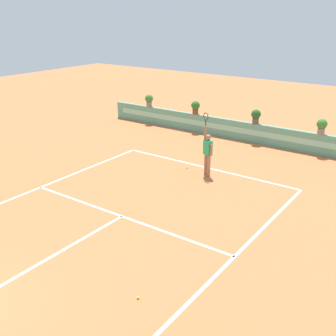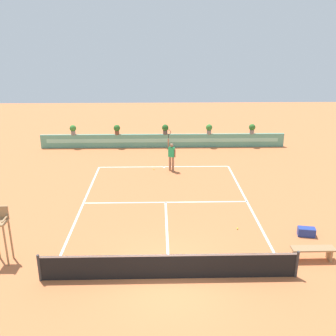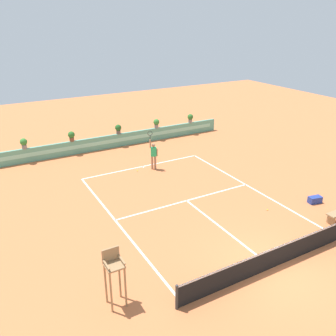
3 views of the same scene
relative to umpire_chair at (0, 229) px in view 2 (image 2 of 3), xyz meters
The scene contains 15 objects.
ground_plane 7.84m from the umpire_chair, 37.85° to the left, with size 60.00×60.00×0.00m, color #C66B3D.
court_lines 8.29m from the umpire_chair, 41.82° to the left, with size 8.32×11.94×0.01m.
net 6.28m from the umpire_chair, 11.71° to the right, with size 8.92×0.10×1.00m.
back_wall_barrier 16.33m from the umpire_chair, 68.05° to the left, with size 18.00×0.21×1.00m.
umpire_chair is the anchor object (origin of this frame).
bench_courtside 11.52m from the umpire_chair, ahead, with size 1.60×0.44×0.51m.
gear_bag 12.09m from the umpire_chair, ahead, with size 0.70×0.36×0.36m, color navy.
tennis_player 11.86m from the umpire_chair, 56.51° to the left, with size 0.58×0.34×2.58m.
tennis_ball_near_baseline 11.54m from the umpire_chair, 61.53° to the left, with size 0.07×0.07×0.07m, color #CCE033.
tennis_ball_mid_court 9.51m from the umpire_chair, 13.66° to the left, with size 0.07×0.07×0.07m, color #CCE033.
potted_plant_centre 16.37m from the umpire_chair, 67.52° to the left, with size 0.48×0.48×0.72m.
potted_plant_right 17.86m from the umpire_chair, 57.89° to the left, with size 0.48×0.48×0.72m.
potted_plant_far_left 15.13m from the umpire_chair, 91.82° to the left, with size 0.48×0.48×0.72m.
potted_plant_left 15.37m from the umpire_chair, 79.81° to the left, with size 0.48×0.48×0.72m.
potted_plant_far_right 19.74m from the umpire_chair, 50.04° to the left, with size 0.48×0.48×0.72m.
Camera 2 is at (-0.32, -11.40, 8.02)m, focal length 41.45 mm.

